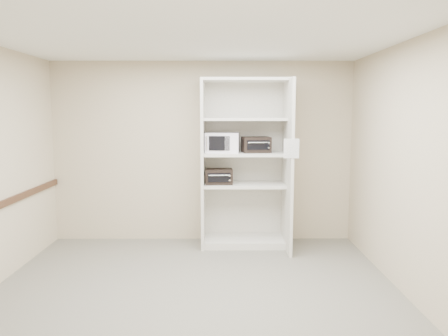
{
  "coord_description": "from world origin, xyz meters",
  "views": [
    {
      "loc": [
        0.3,
        -4.57,
        1.94
      ],
      "look_at": [
        0.32,
        1.29,
        1.2
      ],
      "focal_mm": 35.0,
      "sensor_mm": 36.0,
      "label": 1
    }
  ],
  "objects_px": {
    "microwave": "(223,142)",
    "toaster_oven_upper": "(256,145)",
    "shelving_unit": "(247,169)",
    "toaster_oven_lower": "(219,176)"
  },
  "relations": [
    {
      "from": "microwave",
      "to": "toaster_oven_upper",
      "type": "relative_size",
      "value": 1.22
    },
    {
      "from": "shelving_unit",
      "to": "toaster_oven_upper",
      "type": "distance_m",
      "value": 0.37
    },
    {
      "from": "microwave",
      "to": "toaster_oven_upper",
      "type": "bearing_deg",
      "value": 2.23
    },
    {
      "from": "shelving_unit",
      "to": "toaster_oven_upper",
      "type": "height_order",
      "value": "shelving_unit"
    },
    {
      "from": "toaster_oven_lower",
      "to": "microwave",
      "type": "bearing_deg",
      "value": 55.58
    },
    {
      "from": "microwave",
      "to": "toaster_oven_lower",
      "type": "bearing_deg",
      "value": -117.15
    },
    {
      "from": "toaster_oven_upper",
      "to": "toaster_oven_lower",
      "type": "distance_m",
      "value": 0.71
    },
    {
      "from": "shelving_unit",
      "to": "toaster_oven_upper",
      "type": "bearing_deg",
      "value": 6.68
    },
    {
      "from": "microwave",
      "to": "toaster_oven_lower",
      "type": "xyz_separation_m",
      "value": [
        -0.05,
        -0.08,
        -0.49
      ]
    },
    {
      "from": "microwave",
      "to": "toaster_oven_lower",
      "type": "distance_m",
      "value": 0.5
    }
  ]
}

